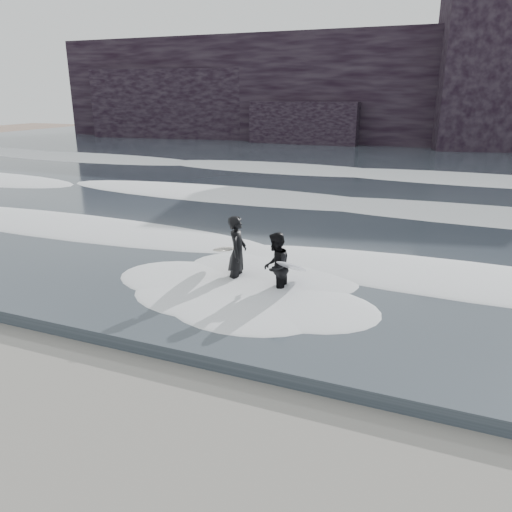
% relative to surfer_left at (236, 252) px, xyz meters
% --- Properties ---
extents(sea, '(90.00, 52.00, 0.30)m').
position_rel_surfer_left_xyz_m(sea, '(-0.80, 22.09, -0.81)').
color(sea, '#323B43').
rests_on(sea, ground).
extents(headland, '(70.00, 9.00, 10.00)m').
position_rel_surfer_left_xyz_m(headland, '(-0.80, 39.09, 4.04)').
color(headland, black).
rests_on(headland, ground).
extents(foam_near, '(60.00, 3.20, 0.20)m').
position_rel_surfer_left_xyz_m(foam_near, '(-0.80, 2.09, -0.56)').
color(foam_near, white).
rests_on(foam_near, sea).
extents(foam_mid, '(60.00, 4.00, 0.24)m').
position_rel_surfer_left_xyz_m(foam_mid, '(-0.80, 9.09, -0.54)').
color(foam_mid, white).
rests_on(foam_mid, sea).
extents(foam_far, '(60.00, 4.80, 0.30)m').
position_rel_surfer_left_xyz_m(foam_far, '(-0.80, 18.09, -0.51)').
color(foam_far, white).
rests_on(foam_far, sea).
extents(surfer_left, '(1.20, 1.90, 1.92)m').
position_rel_surfer_left_xyz_m(surfer_left, '(0.00, 0.00, 0.00)').
color(surfer_left, black).
rests_on(surfer_left, ground).
extents(surfer_right, '(1.04, 1.76, 1.70)m').
position_rel_surfer_left_xyz_m(surfer_right, '(1.26, -0.35, -0.11)').
color(surfer_right, black).
rests_on(surfer_right, ground).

